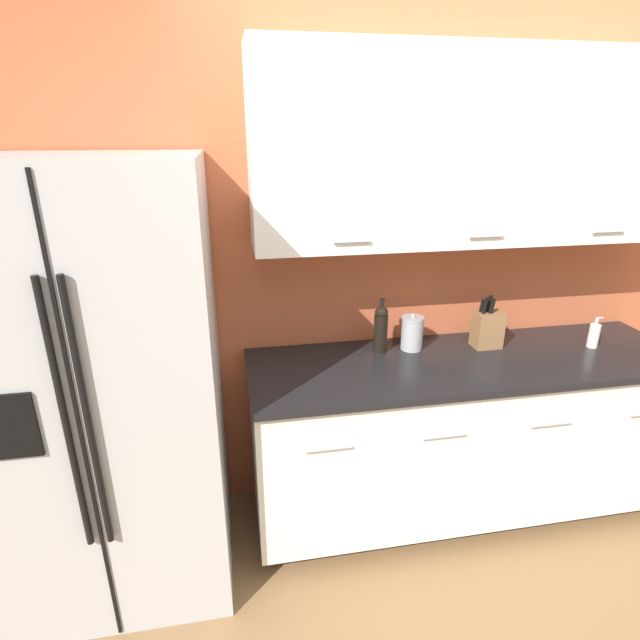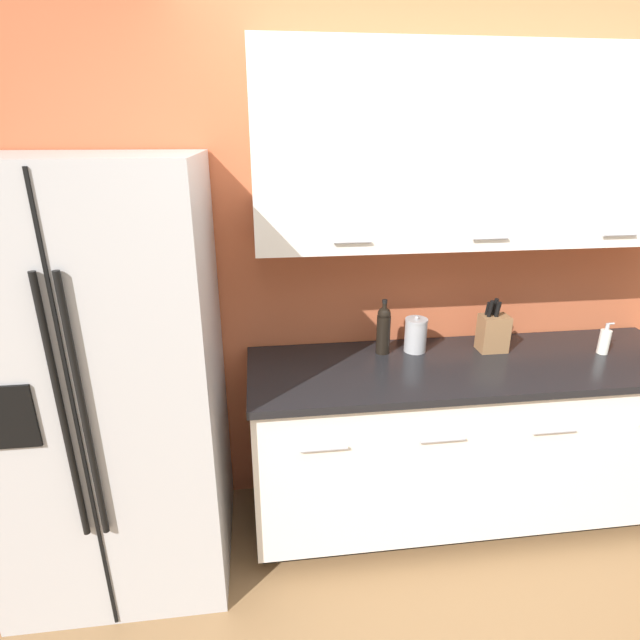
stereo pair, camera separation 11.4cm
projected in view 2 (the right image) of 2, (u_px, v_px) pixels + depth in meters
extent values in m
cube|color=#BC5B38|center=(442.00, 263.00, 2.57)|extent=(10.00, 0.05, 2.60)
cube|color=white|center=(483.00, 150.00, 2.21)|extent=(2.05, 0.32, 0.84)
cylinder|color=#99999E|center=(352.00, 242.00, 2.10)|extent=(0.16, 0.01, 0.01)
cylinder|color=#99999E|center=(491.00, 239.00, 2.17)|extent=(0.16, 0.01, 0.01)
cylinder|color=#99999E|center=(620.00, 235.00, 2.25)|extent=(0.16, 0.01, 0.01)
cube|color=black|center=(454.00, 498.00, 2.74)|extent=(2.11, 0.54, 0.09)
cube|color=white|center=(465.00, 436.00, 2.55)|extent=(2.15, 0.62, 0.77)
cube|color=black|center=(475.00, 366.00, 2.39)|extent=(2.17, 0.64, 0.03)
cylinder|color=#99999E|center=(324.00, 450.00, 2.08)|extent=(0.20, 0.01, 0.01)
cylinder|color=#99999E|center=(443.00, 441.00, 2.14)|extent=(0.20, 0.01, 0.01)
cylinder|color=#99999E|center=(555.00, 432.00, 2.21)|extent=(0.20, 0.01, 0.01)
cube|color=#B2B2B5|center=(109.00, 384.00, 2.12)|extent=(0.91, 0.77, 1.86)
cube|color=black|center=(79.00, 436.00, 1.76)|extent=(0.01, 0.01, 1.82)
cylinder|color=black|center=(62.00, 416.00, 1.71)|extent=(0.02, 0.02, 1.02)
cylinder|color=black|center=(84.00, 415.00, 1.71)|extent=(0.02, 0.02, 1.02)
cube|color=black|center=(11.00, 417.00, 1.70)|extent=(0.16, 0.01, 0.24)
cube|color=olive|center=(493.00, 333.00, 2.49)|extent=(0.14, 0.10, 0.19)
cylinder|color=black|center=(488.00, 309.00, 2.45)|extent=(0.02, 0.03, 0.07)
cylinder|color=black|center=(491.00, 309.00, 2.42)|extent=(0.02, 0.04, 0.09)
cylinder|color=black|center=(495.00, 307.00, 2.46)|extent=(0.02, 0.04, 0.09)
cylinder|color=black|center=(498.00, 309.00, 2.43)|extent=(0.02, 0.04, 0.08)
cylinder|color=black|center=(383.00, 335.00, 2.46)|extent=(0.07, 0.07, 0.19)
sphere|color=black|center=(384.00, 314.00, 2.42)|extent=(0.07, 0.07, 0.07)
cylinder|color=black|center=(384.00, 310.00, 2.41)|extent=(0.02, 0.02, 0.07)
cylinder|color=black|center=(385.00, 301.00, 2.40)|extent=(0.02, 0.02, 0.02)
cylinder|color=silver|center=(604.00, 342.00, 2.47)|extent=(0.05, 0.05, 0.12)
cylinder|color=#B2B2B5|center=(607.00, 327.00, 2.44)|extent=(0.02, 0.02, 0.04)
cylinder|color=#B2B2B5|center=(611.00, 324.00, 2.44)|extent=(0.03, 0.01, 0.01)
cylinder|color=#A3A3A5|center=(415.00, 336.00, 2.49)|extent=(0.11, 0.11, 0.16)
cylinder|color=#A3A3A5|center=(417.00, 320.00, 2.46)|extent=(0.11, 0.11, 0.01)
sphere|color=#A3A3A5|center=(417.00, 318.00, 2.45)|extent=(0.02, 0.02, 0.02)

